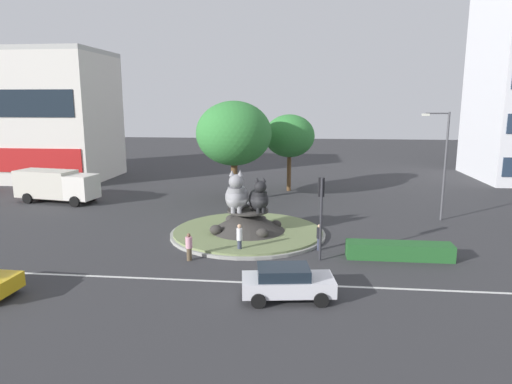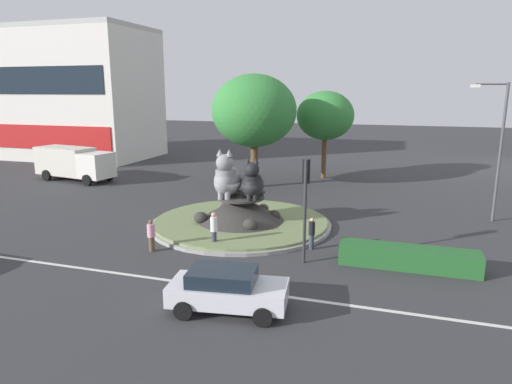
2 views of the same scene
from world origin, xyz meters
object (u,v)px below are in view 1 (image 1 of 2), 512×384
(cat_statue_grey, at_px, (237,195))
(pedestrian_black_shirt, at_px, (319,236))
(second_tree_near_tower, at_px, (234,134))
(sedan_on_far_lane, at_px, (287,282))
(cat_statue_black, at_px, (259,198))
(pedestrian_pink_shirt, at_px, (189,246))
(broadleaf_tree_behind_island, at_px, (289,136))
(pedestrian_white_shirt, at_px, (239,238))
(shophouse_block, at_px, (19,116))
(traffic_light_mast, at_px, (321,203))
(delivery_box_truck, at_px, (56,185))
(streetlight_arm, at_px, (443,159))

(cat_statue_grey, height_order, pedestrian_black_shirt, cat_statue_grey)
(second_tree_near_tower, height_order, sedan_on_far_lane, second_tree_near_tower)
(cat_statue_black, bearing_deg, pedestrian_pink_shirt, -50.42)
(broadleaf_tree_behind_island, bearing_deg, pedestrian_black_shirt, -82.37)
(pedestrian_pink_shirt, relative_size, pedestrian_white_shirt, 0.88)
(second_tree_near_tower, bearing_deg, cat_statue_black, -72.69)
(pedestrian_black_shirt, relative_size, pedestrian_white_shirt, 0.90)
(pedestrian_pink_shirt, bearing_deg, cat_statue_grey, -46.32)
(cat_statue_grey, xyz_separation_m, shophouse_block, (-27.61, 20.17, 4.36))
(cat_statue_black, relative_size, second_tree_near_tower, 0.28)
(traffic_light_mast, xyz_separation_m, delivery_box_truck, (-22.23, 12.43, -1.69))
(streetlight_arm, relative_size, pedestrian_pink_shirt, 5.12)
(traffic_light_mast, distance_m, sedan_on_far_lane, 6.04)
(shophouse_block, height_order, delivery_box_truck, shophouse_block)
(shophouse_block, distance_m, second_tree_near_tower, 27.72)
(cat_statue_grey, relative_size, second_tree_near_tower, 0.33)
(broadleaf_tree_behind_island, bearing_deg, delivery_box_truck, -159.62)
(second_tree_near_tower, height_order, streetlight_arm, second_tree_near_tower)
(broadleaf_tree_behind_island, distance_m, sedan_on_far_lane, 25.49)
(pedestrian_white_shirt, xyz_separation_m, sedan_on_far_lane, (2.93, -5.82, -0.15))
(streetlight_arm, xyz_separation_m, delivery_box_truck, (-31.19, 2.85, -2.97))
(pedestrian_black_shirt, height_order, delivery_box_truck, delivery_box_truck)
(broadleaf_tree_behind_island, distance_m, pedestrian_pink_shirt, 21.66)
(streetlight_arm, xyz_separation_m, pedestrian_black_shirt, (-8.95, -7.90, -3.68))
(broadleaf_tree_behind_island, height_order, pedestrian_pink_shirt, broadleaf_tree_behind_island)
(second_tree_near_tower, bearing_deg, cat_statue_grey, -80.31)
(shophouse_block, height_order, second_tree_near_tower, shophouse_block)
(cat_statue_grey, distance_m, broadleaf_tree_behind_island, 16.07)
(traffic_light_mast, height_order, pedestrian_black_shirt, traffic_light_mast)
(pedestrian_pink_shirt, xyz_separation_m, sedan_on_far_lane, (5.53, -4.42, -0.01))
(cat_statue_grey, distance_m, pedestrian_black_shirt, 6.09)
(streetlight_arm, height_order, sedan_on_far_lane, streetlight_arm)
(cat_statue_grey, relative_size, delivery_box_truck, 0.38)
(second_tree_near_tower, xyz_separation_m, pedestrian_pink_shirt, (-0.16, -15.29, -5.10))
(pedestrian_pink_shirt, bearing_deg, streetlight_arm, -82.68)
(pedestrian_pink_shirt, height_order, pedestrian_black_shirt, pedestrian_black_shirt)
(second_tree_near_tower, height_order, delivery_box_truck, second_tree_near_tower)
(shophouse_block, distance_m, delivery_box_truck, 16.88)
(broadleaf_tree_behind_island, bearing_deg, streetlight_arm, -41.90)
(shophouse_block, distance_m, sedan_on_far_lane, 43.50)
(cat_statue_grey, xyz_separation_m, pedestrian_white_shirt, (0.69, -3.65, -1.72))
(shophouse_block, bearing_deg, cat_statue_black, -34.65)
(cat_statue_grey, relative_size, pedestrian_pink_shirt, 1.85)
(pedestrian_black_shirt, bearing_deg, broadleaf_tree_behind_island, -84.86)
(pedestrian_black_shirt, bearing_deg, streetlight_arm, -141.03)
(traffic_light_mast, bearing_deg, pedestrian_white_shirt, 76.32)
(pedestrian_pink_shirt, height_order, pedestrian_white_shirt, pedestrian_white_shirt)
(broadleaf_tree_behind_island, distance_m, pedestrian_black_shirt, 18.82)
(cat_statue_grey, height_order, traffic_light_mast, traffic_light_mast)
(second_tree_near_tower, bearing_deg, streetlight_arm, -16.92)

